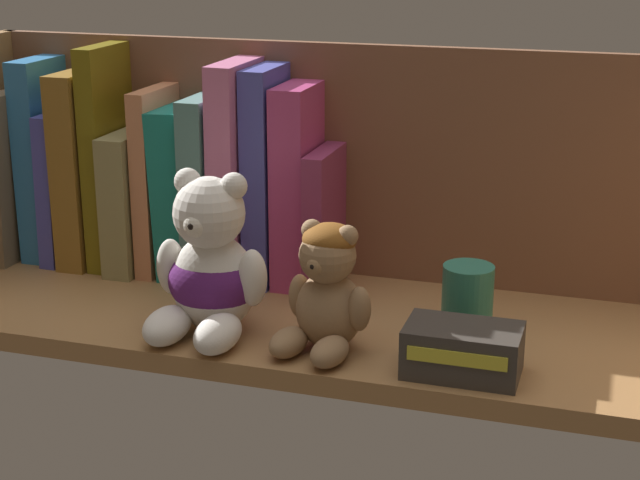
% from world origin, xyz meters
% --- Properties ---
extents(shelf_board, '(0.84, 0.26, 0.02)m').
position_xyz_m(shelf_board, '(0.00, 0.00, 0.01)').
color(shelf_board, '#9E7042').
rests_on(shelf_board, ground).
extents(shelf_back_panel, '(0.86, 0.01, 0.27)m').
position_xyz_m(shelf_back_panel, '(0.00, 0.14, 0.14)').
color(shelf_back_panel, brown).
rests_on(shelf_back_panel, ground).
extents(book_0, '(0.03, 0.15, 0.20)m').
position_xyz_m(book_0, '(-0.39, 0.10, 0.12)').
color(book_0, '#706048').
rests_on(book_0, shelf_board).
extents(book_1, '(0.03, 0.10, 0.23)m').
position_xyz_m(book_1, '(-0.36, 0.10, 0.14)').
color(book_1, '#307CC1').
rests_on(book_1, shelf_board).
extents(book_2, '(0.02, 0.12, 0.17)m').
position_xyz_m(book_2, '(-0.34, 0.10, 0.11)').
color(book_2, '#464AB4').
rests_on(book_2, shelf_board).
extents(book_3, '(0.03, 0.13, 0.22)m').
position_xyz_m(book_3, '(-0.31, 0.10, 0.13)').
color(book_3, olive).
rests_on(book_3, shelf_board).
extents(book_4, '(0.02, 0.12, 0.25)m').
position_xyz_m(book_4, '(-0.28, 0.10, 0.14)').
color(book_4, '#716211').
rests_on(book_4, shelf_board).
extents(book_5, '(0.03, 0.14, 0.16)m').
position_xyz_m(book_5, '(-0.25, 0.10, 0.10)').
color(book_5, '#8A8150').
rests_on(book_5, shelf_board).
extents(book_6, '(0.02, 0.12, 0.21)m').
position_xyz_m(book_6, '(-0.22, 0.10, 0.12)').
color(book_6, '#C97E53').
rests_on(book_6, shelf_board).
extents(book_7, '(0.04, 0.12, 0.19)m').
position_xyz_m(book_7, '(-0.19, 0.10, 0.11)').
color(book_7, '#187A6E').
rests_on(book_7, shelf_board).
extents(book_8, '(0.03, 0.15, 0.20)m').
position_xyz_m(book_8, '(-0.15, 0.10, 0.12)').
color(book_8, slate).
rests_on(book_8, shelf_board).
extents(book_9, '(0.03, 0.14, 0.24)m').
position_xyz_m(book_9, '(-0.12, 0.10, 0.14)').
color(book_9, '#CC6C9A').
rests_on(book_9, shelf_board).
extents(book_10, '(0.03, 0.11, 0.23)m').
position_xyz_m(book_10, '(-0.09, 0.10, 0.14)').
color(book_10, '#494CAB').
rests_on(book_10, shelf_board).
extents(book_11, '(0.04, 0.11, 0.22)m').
position_xyz_m(book_11, '(-0.05, 0.10, 0.13)').
color(book_11, '#BB3E7A').
rests_on(book_11, shelf_board).
extents(book_12, '(0.02, 0.12, 0.15)m').
position_xyz_m(book_12, '(-0.02, 0.10, 0.10)').
color(book_12, '#8C325D').
rests_on(book_12, shelf_board).
extents(teddy_bear_larger, '(0.12, 0.12, 0.16)m').
position_xyz_m(teddy_bear_larger, '(-0.09, -0.07, 0.08)').
color(teddy_bear_larger, white).
rests_on(teddy_bear_larger, shelf_board).
extents(teddy_bear_smaller, '(0.09, 0.09, 0.12)m').
position_xyz_m(teddy_bear_smaller, '(0.03, -0.07, 0.08)').
color(teddy_bear_smaller, '#93704C').
rests_on(teddy_bear_smaller, shelf_board).
extents(pillar_candle, '(0.05, 0.05, 0.07)m').
position_xyz_m(pillar_candle, '(0.14, 0.01, 0.05)').
color(pillar_candle, '#2D7A66').
rests_on(pillar_candle, shelf_board).
extents(small_product_box, '(0.10, 0.06, 0.04)m').
position_xyz_m(small_product_box, '(0.16, -0.09, 0.04)').
color(small_product_box, '#38332D').
rests_on(small_product_box, shelf_board).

